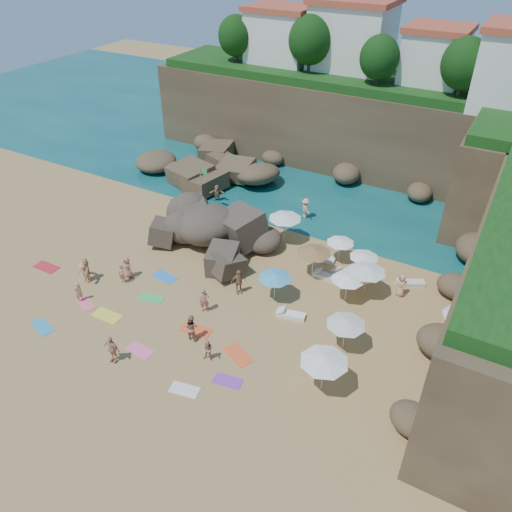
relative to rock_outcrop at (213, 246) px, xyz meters
The scene contains 50 objects.
ground 5.87m from the rock_outcrop, 59.48° to the right, with size 120.00×120.00×0.00m, color tan.
seawater 25.12m from the rock_outcrop, 83.18° to the left, with size 120.00×120.00×0.00m, color #0C4751.
cliff_back 20.94m from the rock_outcrop, 75.98° to the left, with size 44.00×8.00×8.00m, color brown.
rock_promontory 13.57m from the rock_outcrop, 126.23° to the left, with size 12.00×7.00×2.00m, color brown, non-canonical shape.
clifftop_buildings 24.32m from the rock_outcrop, 74.01° to the left, with size 28.48×9.48×7.00m.
clifftop_trees 19.90m from the rock_outcrop, 61.79° to the left, with size 35.60×23.82×4.40m.
marina_masts 28.53m from the rock_outcrop, 118.46° to the left, with size 3.10×0.10×6.00m.
rock_outcrop is the anchor object (origin of this frame).
flag_pole 6.35m from the rock_outcrop, 130.94° to the left, with size 0.78×0.14×4.00m.
parasol_0 6.05m from the rock_outcrop, 36.90° to the left, with size 2.59×2.59×2.45m.
parasol_1 11.63m from the rock_outcrop, ahead, with size 2.04×2.04×1.93m.
parasol_2 11.51m from the rock_outcrop, ahead, with size 2.16×2.16×2.04m.
parasol_3 11.98m from the rock_outcrop, ahead, with size 2.30×2.30×2.18m.
parasol_4 18.62m from the rock_outcrop, ahead, with size 2.28×2.28×2.16m.
parasol_5 9.83m from the rock_outcrop, 17.49° to the left, with size 2.03×2.03×1.92m.
parasol_6 8.53m from the rock_outcrop, ahead, with size 2.47×2.47×2.33m.
parasol_7 12.40m from the rock_outcrop, ahead, with size 2.46×2.46×2.33m.
parasol_9 14.00m from the rock_outcrop, 22.86° to the right, with size 2.33×2.33×2.21m.
parasol_10 8.09m from the rock_outcrop, 25.13° to the right, with size 2.22×2.22×2.10m.
parasol_11 15.80m from the rock_outcrop, 34.60° to the right, with size 2.63×2.63×2.49m.
lounger_0 1.95m from the rock_outcrop, 26.47° to the right, with size 2.03×0.68×0.32m, color white.
lounger_1 8.45m from the rock_outcrop, 16.12° to the left, with size 1.94×0.65×0.30m, color white.
lounger_2 14.90m from the rock_outcrop, 10.21° to the left, with size 1.92×0.64×0.30m, color silver.
lounger_3 10.39m from the rock_outcrop, ahead, with size 1.98×0.66×0.31m, color silver.
lounger_4 9.26m from the rock_outcrop, ahead, with size 1.91×0.64×0.30m, color silver.
lounger_5 9.89m from the rock_outcrop, 26.49° to the right, with size 1.86×0.62×0.29m, color white.
towel_0 13.57m from the rock_outcrop, 108.43° to the right, with size 1.68×0.84×0.03m, color #2592C7.
towel_1 10.53m from the rock_outcrop, 109.75° to the right, with size 1.55×0.78×0.03m, color #FE627C.
towel_2 9.44m from the rock_outcrop, 63.16° to the right, with size 1.95×0.97×0.03m, color #FF5328.
towel_4 10.22m from the rock_outcrop, 98.38° to the right, with size 1.91×0.96×0.03m, color yellow.
towel_5 14.14m from the rock_outcrop, 63.03° to the right, with size 1.62×0.81×0.03m, color white.
towel_6 13.61m from the rock_outcrop, 53.30° to the right, with size 1.62×0.81×0.03m, color purple.
towel_7 12.30m from the rock_outcrop, 137.68° to the right, with size 1.90×0.95×0.03m, color red.
towel_8 5.07m from the rock_outcrop, 99.51° to the right, with size 1.82×0.91×0.03m, color #297DDD.
towel_9 11.74m from the rock_outcrop, 78.34° to the right, with size 1.65×0.83×0.03m, color pink.
towel_10 11.76m from the rock_outcrop, 49.52° to the right, with size 1.89×0.95×0.03m, color #FF5528.
towel_11 7.33m from the rock_outcrop, 90.85° to the right, with size 1.65×0.83×0.03m, color #37C356.
person_stand_0 7.55m from the rock_outcrop, 113.01° to the right, with size 0.55×0.36×1.50m, color tan.
person_stand_1 10.19m from the rock_outcrop, 63.78° to the right, with size 0.87×0.68×1.79m, color #AB7155.
person_stand_2 8.71m from the rock_outcrop, 59.22° to the left, with size 1.17×0.48×1.81m, color #F7AF8C.
person_stand_3 6.18m from the rock_outcrop, 40.02° to the right, with size 1.09×0.45×1.86m, color #A57552.
person_stand_4 14.38m from the rock_outcrop, ahead, with size 0.83×0.45×1.69m, color tan.
person_stand_5 7.43m from the rock_outcrop, 120.23° to the left, with size 1.42×0.41×1.53m, color #A57652.
person_stand_6 10.69m from the rock_outcrop, 112.77° to the right, with size 0.55×0.36×1.50m, color tan.
person_lie_0 9.68m from the rock_outcrop, 123.60° to the right, with size 0.98×1.52×0.40m, color tan.
person_lie_1 12.94m from the rock_outcrop, 82.87° to the right, with size 1.07×1.82×0.45m, color #DBA67C.
person_lie_2 6.91m from the rock_outcrop, 115.98° to the right, with size 0.78×1.59×0.43m, color #AA6B55.
person_lie_3 9.52m from the rock_outcrop, 123.76° to the right, with size 1.66×1.79×0.48m, color tan.
person_lie_4 7.63m from the rock_outcrop, 60.54° to the right, with size 0.62×1.71×0.41m, color #A46C52.
person_lie_5 11.95m from the rock_outcrop, 57.92° to the right, with size 0.70×1.44×0.55m, color tan.
Camera 1 is at (15.67, -21.44, 21.43)m, focal length 35.00 mm.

